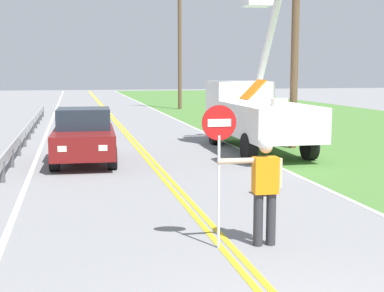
{
  "coord_description": "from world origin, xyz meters",
  "views": [
    {
      "loc": [
        -2.39,
        -4.14,
        2.86
      ],
      "look_at": [
        0.19,
        7.62,
        1.2
      ],
      "focal_mm": 50.97,
      "sensor_mm": 36.0,
      "label": 1
    }
  ],
  "objects_px": {
    "stop_sign_paddle": "(219,144)",
    "oncoming_sedan_nearest": "(84,136)",
    "traffic_cone_lead": "(262,181)",
    "utility_pole_mid": "(180,47)",
    "utility_bucket_truck": "(255,111)",
    "utility_pole_near": "(295,28)",
    "flagger_worker": "(265,183)"
  },
  "relations": [
    {
      "from": "stop_sign_paddle",
      "to": "oncoming_sedan_nearest",
      "type": "relative_size",
      "value": 0.56
    },
    {
      "from": "traffic_cone_lead",
      "to": "utility_pole_mid",
      "type": "bearing_deg",
      "value": 82.68
    },
    {
      "from": "stop_sign_paddle",
      "to": "utility_bucket_truck",
      "type": "bearing_deg",
      "value": 68.21
    },
    {
      "from": "stop_sign_paddle",
      "to": "utility_bucket_truck",
      "type": "xyz_separation_m",
      "value": [
        4.19,
        10.49,
        -0.28
      ]
    },
    {
      "from": "stop_sign_paddle",
      "to": "utility_pole_mid",
      "type": "relative_size",
      "value": 0.26
    },
    {
      "from": "utility_bucket_truck",
      "to": "utility_pole_mid",
      "type": "bearing_deg",
      "value": 86.05
    },
    {
      "from": "oncoming_sedan_nearest",
      "to": "stop_sign_paddle",
      "type": "bearing_deg",
      "value": -77.77
    },
    {
      "from": "oncoming_sedan_nearest",
      "to": "utility_pole_near",
      "type": "relative_size",
      "value": 0.49
    },
    {
      "from": "flagger_worker",
      "to": "traffic_cone_lead",
      "type": "relative_size",
      "value": 2.61
    },
    {
      "from": "stop_sign_paddle",
      "to": "utility_bucket_truck",
      "type": "relative_size",
      "value": 0.34
    },
    {
      "from": "stop_sign_paddle",
      "to": "utility_pole_mid",
      "type": "distance_m",
      "value": 32.78
    },
    {
      "from": "flagger_worker",
      "to": "utility_pole_mid",
      "type": "bearing_deg",
      "value": 81.3
    },
    {
      "from": "utility_bucket_truck",
      "to": "oncoming_sedan_nearest",
      "type": "distance_m",
      "value": 6.35
    },
    {
      "from": "flagger_worker",
      "to": "stop_sign_paddle",
      "type": "xyz_separation_m",
      "value": [
        -0.77,
        0.03,
        0.66
      ]
    },
    {
      "from": "flagger_worker",
      "to": "stop_sign_paddle",
      "type": "bearing_deg",
      "value": 178.1
    },
    {
      "from": "utility_bucket_truck",
      "to": "flagger_worker",
      "type": "bearing_deg",
      "value": -108.04
    },
    {
      "from": "oncoming_sedan_nearest",
      "to": "traffic_cone_lead",
      "type": "height_order",
      "value": "oncoming_sedan_nearest"
    },
    {
      "from": "utility_pole_near",
      "to": "utility_pole_mid",
      "type": "height_order",
      "value": "utility_pole_mid"
    },
    {
      "from": "utility_pole_near",
      "to": "utility_pole_mid",
      "type": "bearing_deg",
      "value": 90.16
    },
    {
      "from": "flagger_worker",
      "to": "utility_pole_mid",
      "type": "height_order",
      "value": "utility_pole_mid"
    },
    {
      "from": "flagger_worker",
      "to": "stop_sign_paddle",
      "type": "height_order",
      "value": "stop_sign_paddle"
    },
    {
      "from": "utility_pole_near",
      "to": "utility_pole_mid",
      "type": "relative_size",
      "value": 0.95
    },
    {
      "from": "utility_pole_mid",
      "to": "traffic_cone_lead",
      "type": "relative_size",
      "value": 12.66
    },
    {
      "from": "utility_bucket_truck",
      "to": "utility_pole_mid",
      "type": "distance_m",
      "value": 21.95
    },
    {
      "from": "flagger_worker",
      "to": "utility_bucket_truck",
      "type": "bearing_deg",
      "value": 71.96
    },
    {
      "from": "utility_bucket_truck",
      "to": "traffic_cone_lead",
      "type": "distance_m",
      "value": 7.4
    },
    {
      "from": "flagger_worker",
      "to": "utility_pole_near",
      "type": "bearing_deg",
      "value": 64.97
    },
    {
      "from": "stop_sign_paddle",
      "to": "oncoming_sedan_nearest",
      "type": "height_order",
      "value": "stop_sign_paddle"
    },
    {
      "from": "utility_bucket_truck",
      "to": "traffic_cone_lead",
      "type": "xyz_separation_m",
      "value": [
        -2.18,
        -6.99,
        -1.09
      ]
    },
    {
      "from": "flagger_worker",
      "to": "stop_sign_paddle",
      "type": "distance_m",
      "value": 1.02
    },
    {
      "from": "utility_pole_near",
      "to": "stop_sign_paddle",
      "type": "bearing_deg",
      "value": -118.38
    },
    {
      "from": "stop_sign_paddle",
      "to": "traffic_cone_lead",
      "type": "bearing_deg",
      "value": 60.15
    }
  ]
}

